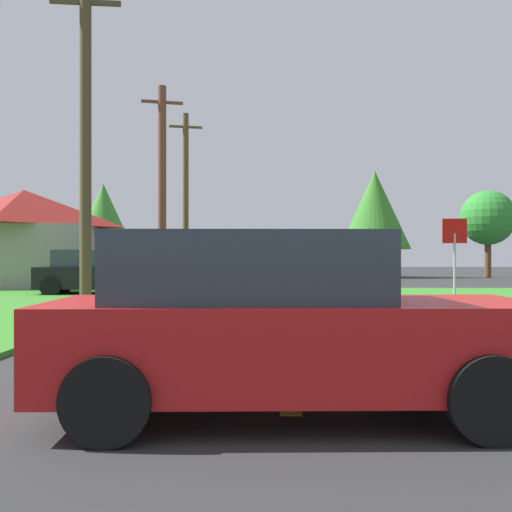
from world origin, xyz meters
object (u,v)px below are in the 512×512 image
Objects in this scene: utility_pole_far at (186,196)px; barn at (24,239)px; oak_tree_left at (375,210)px; car_approaching_junction at (279,267)px; oak_tree_right at (103,217)px; pine_tree_center at (488,218)px; utility_pole_mid at (162,185)px; car_behind_on_main_road at (280,325)px; utility_pole_near at (86,139)px; stop_sign at (455,245)px; parked_car_near_building at (94,273)px.

barn is (-6.44, -6.22, -2.49)m from utility_pole_far.
utility_pole_far reaches higher than oak_tree_left.
oak_tree_right reaches higher than car_approaching_junction.
oak_tree_left is 1.24× the size of pine_tree_center.
utility_pole_mid reaches higher than pine_tree_center.
car_behind_on_main_road is 0.77× the size of pine_tree_center.
pine_tree_center is at bearing 53.26° from utility_pole_near.
utility_pole_near is 18.24m from utility_pole_far.
utility_pole_mid is 18.25m from oak_tree_left.
car_behind_on_main_road is 25.42m from barn.
oak_tree_right is at bearing -165.93° from pine_tree_center.
barn is at bearing 113.77° from car_behind_on_main_road.
stop_sign is 0.27× the size of utility_pole_far.
utility_pole_far is (0.11, 18.24, 0.24)m from utility_pole_near.
oak_tree_right is (-9.55, 29.91, 2.79)m from car_behind_on_main_road.
utility_pole_near is 31.21m from pine_tree_center.
utility_pole_mid is 1.05× the size of barn.
utility_pole_near is 1.54× the size of pine_tree_center.
oak_tree_right is at bearing -159.03° from oak_tree_left.
pine_tree_center is 0.68× the size of barn.
oak_tree_right is 0.66× the size of barn.
stop_sign is 10.58m from utility_pole_near.
utility_pole_near reaches higher than car_approaching_junction.
oak_tree_left is (1.46, 23.35, 2.66)m from stop_sign.
utility_pole_mid is 6.84m from barn.
car_approaching_junction is 13.69m from barn.
utility_pole_mid is 23.23m from pine_tree_center.
stop_sign reaches higher than car_approaching_junction.
utility_pole_mid is at bearing -128.77° from oak_tree_left.
parked_car_near_building is 0.48× the size of utility_pole_mid.
stop_sign is 0.45× the size of oak_tree_right.
oak_tree_left is at bearing 51.23° from utility_pole_mid.
stop_sign is 17.97m from car_approaching_junction.
utility_pole_near is (-10.03, -2.00, 2.72)m from stop_sign.
oak_tree_right is at bearing 8.57° from car_approaching_junction.
stop_sign is 13.77m from car_behind_on_main_road.
pine_tree_center is (8.64, 23.01, 2.11)m from stop_sign.
car_behind_on_main_road is at bearing -111.07° from pine_tree_center.
pine_tree_center is at bearing 27.45° from barn.
car_behind_on_main_road is 31.52m from oak_tree_right.
oak_tree_left is (6.29, 6.07, 3.58)m from car_approaching_junction.
pine_tree_center reaches higher than oak_tree_right.
stop_sign reaches higher than car_behind_on_main_road.
car_behind_on_main_road is 36.86m from oak_tree_left.
stop_sign is 0.58× the size of car_behind_on_main_road.
utility_pole_far is (-9.92, 16.24, 2.95)m from stop_sign.
stop_sign is 23.55m from oak_tree_left.
oak_tree_left reaches higher than oak_tree_right.
utility_pole_far is 13.42m from oak_tree_left.
car_approaching_junction is 0.67× the size of oak_tree_left.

